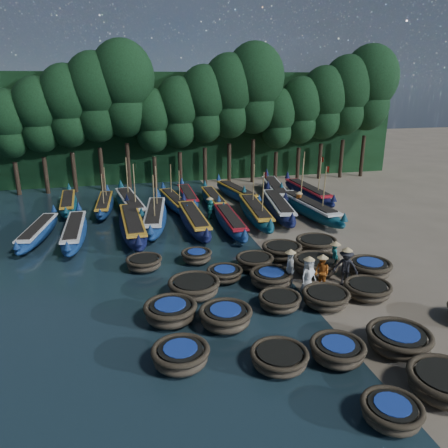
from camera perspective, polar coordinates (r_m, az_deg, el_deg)
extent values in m
plane|color=gray|center=(22.56, 7.52, -6.09)|extent=(120.00, 120.00, 0.00)
cube|color=black|center=(43.49, -3.63, 12.59)|extent=(40.00, 3.00, 10.00)
ellipsoid|color=#4D4230|center=(14.18, 21.00, -22.22)|extent=(1.92, 1.92, 0.59)
torus|color=#383021|center=(14.01, 21.14, -21.35)|extent=(1.76, 1.76, 0.18)
cylinder|color=black|center=(13.99, 21.15, -21.23)|extent=(1.33, 1.33, 0.05)
cylinder|color=navy|center=(13.97, 21.17, -21.12)|extent=(1.02, 1.02, 0.04)
ellipsoid|color=#4D4230|center=(15.70, 26.85, -18.37)|extent=(2.32, 2.32, 0.73)
torus|color=#383021|center=(15.51, 27.03, -17.34)|extent=(2.30, 2.30, 0.22)
cylinder|color=black|center=(15.48, 27.06, -17.21)|extent=(1.74, 1.74, 0.07)
ellipsoid|color=#4D4230|center=(15.41, -5.68, -17.07)|extent=(1.87, 1.87, 0.69)
torus|color=#383021|center=(15.23, -5.72, -16.08)|extent=(2.00, 2.00, 0.21)
cylinder|color=black|center=(15.21, -5.72, -15.95)|extent=(1.50, 1.50, 0.06)
cylinder|color=navy|center=(15.18, -5.73, -15.82)|extent=(1.16, 1.16, 0.04)
ellipsoid|color=#4D4230|center=(15.47, 7.22, -17.23)|extent=(2.09, 2.09, 0.58)
torus|color=#383021|center=(15.31, 7.26, -16.40)|extent=(2.00, 2.00, 0.18)
cylinder|color=black|center=(15.29, 7.27, -16.29)|extent=(1.53, 1.53, 0.05)
ellipsoid|color=#4D4230|center=(16.08, 14.57, -16.03)|extent=(2.09, 2.09, 0.65)
torus|color=#383021|center=(15.92, 14.66, -15.12)|extent=(1.94, 1.94, 0.20)
cylinder|color=black|center=(15.90, 14.67, -15.00)|extent=(1.46, 1.46, 0.06)
cylinder|color=navy|center=(15.87, 14.68, -14.88)|extent=(1.12, 1.12, 0.04)
ellipsoid|color=#4D4230|center=(17.26, 21.83, -14.16)|extent=(2.77, 2.77, 0.71)
torus|color=#383021|center=(17.10, 21.96, -13.22)|extent=(2.32, 2.32, 0.21)
cylinder|color=black|center=(17.08, 21.98, -13.09)|extent=(1.77, 1.77, 0.06)
cylinder|color=navy|center=(17.05, 22.00, -12.97)|extent=(1.36, 1.36, 0.04)
ellipsoid|color=#4D4230|center=(17.86, -6.99, -11.63)|extent=(2.47, 2.47, 0.75)
torus|color=#383021|center=(17.69, -7.03, -10.65)|extent=(2.16, 2.16, 0.23)
cylinder|color=black|center=(17.67, -7.04, -10.52)|extent=(1.62, 1.62, 0.07)
cylinder|color=navy|center=(17.65, -7.04, -10.39)|extent=(1.25, 1.25, 0.05)
ellipsoid|color=#4D4230|center=(17.42, 0.21, -12.34)|extent=(2.40, 2.40, 0.74)
torus|color=#383021|center=(17.25, 0.21, -11.35)|extent=(2.12, 2.12, 0.22)
cylinder|color=black|center=(17.23, 0.21, -11.22)|extent=(1.59, 1.59, 0.07)
cylinder|color=navy|center=(17.20, 0.21, -11.09)|extent=(1.22, 1.22, 0.04)
ellipsoid|color=#4D4230|center=(18.87, 7.27, -10.20)|extent=(2.10, 2.10, 0.59)
torus|color=#383021|center=(18.74, 7.30, -9.46)|extent=(1.83, 1.83, 0.18)
cylinder|color=black|center=(18.72, 7.30, -9.37)|extent=(1.39, 1.39, 0.05)
ellipsoid|color=#4D4230|center=(19.42, 13.14, -9.61)|extent=(2.43, 2.43, 0.63)
torus|color=#383021|center=(19.29, 13.21, -8.83)|extent=(2.05, 2.05, 0.19)
cylinder|color=black|center=(19.27, 13.21, -8.73)|extent=(1.56, 1.56, 0.06)
ellipsoid|color=#4D4230|center=(20.65, 18.21, -8.36)|extent=(2.09, 2.09, 0.62)
torus|color=#383021|center=(20.52, 18.29, -7.63)|extent=(2.11, 2.11, 0.19)
cylinder|color=black|center=(20.51, 18.30, -7.54)|extent=(1.61, 1.61, 0.06)
ellipsoid|color=#4D4230|center=(19.72, -3.92, -8.52)|extent=(2.44, 2.44, 0.74)
torus|color=#383021|center=(19.57, -3.94, -7.61)|extent=(2.35, 2.35, 0.22)
cylinder|color=black|center=(19.55, -3.94, -7.50)|extent=(1.78, 1.78, 0.07)
ellipsoid|color=#4D4230|center=(21.20, 0.09, -6.73)|extent=(1.79, 1.79, 0.57)
torus|color=#383021|center=(21.09, 0.09, -6.07)|extent=(1.76, 1.76, 0.17)
cylinder|color=black|center=(21.08, 0.09, -5.99)|extent=(1.33, 1.33, 0.05)
cylinder|color=navy|center=(21.06, 0.09, -5.90)|extent=(1.02, 1.02, 0.03)
ellipsoid|color=#4D4230|center=(20.69, 6.17, -7.30)|extent=(2.02, 2.02, 0.70)
torus|color=#383021|center=(20.55, 6.20, -6.47)|extent=(2.05, 2.05, 0.21)
cylinder|color=black|center=(20.53, 6.20, -6.36)|extent=(1.54, 1.54, 0.06)
cylinder|color=navy|center=(20.51, 6.21, -6.25)|extent=(1.19, 1.19, 0.04)
ellipsoid|color=#4D4230|center=(22.42, 11.90, -5.45)|extent=(2.81, 2.81, 0.75)
torus|color=#383021|center=(22.28, 11.96, -4.62)|extent=(2.38, 2.38, 0.23)
cylinder|color=black|center=(22.26, 11.97, -4.51)|extent=(1.81, 1.81, 0.07)
ellipsoid|color=#4D4230|center=(22.65, 18.41, -5.78)|extent=(2.00, 2.00, 0.75)
torus|color=#383021|center=(22.51, 18.50, -4.95)|extent=(2.16, 2.16, 0.23)
cylinder|color=black|center=(22.50, 18.51, -4.84)|extent=(1.62, 1.62, 0.07)
cylinder|color=navy|center=(22.48, 18.53, -4.74)|extent=(1.25, 1.25, 0.05)
ellipsoid|color=#4D4230|center=(22.74, -10.39, -5.21)|extent=(2.14, 2.14, 0.60)
torus|color=#383021|center=(22.63, -10.43, -4.55)|extent=(1.86, 1.86, 0.18)
cylinder|color=black|center=(22.62, -10.43, -4.47)|extent=(1.41, 1.41, 0.05)
ellipsoid|color=#4D4230|center=(23.24, -3.59, -4.42)|extent=(1.96, 1.96, 0.59)
torus|color=#383021|center=(23.14, -3.61, -3.78)|extent=(1.66, 1.66, 0.18)
cylinder|color=black|center=(23.12, -3.61, -3.70)|extent=(1.24, 1.24, 0.05)
cylinder|color=navy|center=(23.11, -3.61, -3.62)|extent=(0.95, 0.95, 0.04)
ellipsoid|color=#4D4230|center=(22.43, 4.03, -5.18)|extent=(1.91, 1.91, 0.67)
torus|color=#383021|center=(22.31, 4.04, -4.44)|extent=(1.95, 1.95, 0.20)
cylinder|color=black|center=(22.29, 4.05, -4.35)|extent=(1.46, 1.46, 0.06)
ellipsoid|color=#4D4230|center=(23.93, 7.55, -3.71)|extent=(2.26, 2.26, 0.71)
torus|color=#383021|center=(23.81, 7.58, -2.96)|extent=(2.19, 2.19, 0.22)
cylinder|color=black|center=(23.80, 7.58, -2.87)|extent=(1.66, 1.66, 0.06)
ellipsoid|color=#4D4230|center=(25.30, 11.94, -2.76)|extent=(2.83, 2.83, 0.68)
torus|color=#383021|center=(25.19, 11.99, -2.08)|extent=(2.32, 2.32, 0.21)
cylinder|color=black|center=(25.18, 11.99, -1.99)|extent=(1.78, 1.78, 0.06)
ellipsoid|color=navy|center=(28.82, -23.09, -1.05)|extent=(2.38, 7.19, 0.89)
cone|color=navy|center=(31.80, -21.38, 1.97)|extent=(0.39, 0.39, 0.53)
cone|color=navy|center=(25.59, -25.53, -2.46)|extent=(0.39, 0.39, 0.44)
cube|color=white|center=(28.71, -23.18, -0.35)|extent=(1.79, 5.57, 0.11)
cube|color=black|center=(28.69, -23.20, -0.21)|extent=(1.44, 4.83, 0.09)
ellipsoid|color=navy|center=(27.93, -18.94, -1.04)|extent=(1.48, 7.81, 0.97)
cone|color=navy|center=(31.37, -18.49, 2.28)|extent=(0.43, 0.43, 0.58)
cone|color=navy|center=(24.17, -19.83, -2.63)|extent=(0.43, 0.43, 0.49)
cube|color=white|center=(27.81, -19.03, -0.25)|extent=(1.08, 6.05, 0.12)
cube|color=black|center=(27.78, -19.04, -0.10)|extent=(0.81, 5.27, 0.10)
ellipsoid|color=#10113B|center=(27.97, -11.85, -0.26)|extent=(1.92, 8.86, 1.10)
cone|color=#10113B|center=(31.88, -12.57, 3.31)|extent=(0.48, 0.48, 0.66)
cone|color=#10113B|center=(23.70, -11.08, -1.91)|extent=(0.48, 0.48, 0.55)
cube|color=gold|center=(27.83, -11.91, 0.64)|extent=(1.42, 6.87, 0.13)
cube|color=black|center=(27.80, -11.92, 0.81)|extent=(1.09, 5.97, 0.11)
ellipsoid|color=navy|center=(29.45, -9.01, 0.82)|extent=(2.80, 8.78, 1.08)
cone|color=navy|center=(33.31, -8.67, 4.13)|extent=(0.48, 0.48, 0.65)
cone|color=navy|center=(25.25, -9.61, -0.61)|extent=(0.48, 0.48, 0.54)
cube|color=white|center=(29.32, -9.06, 1.67)|extent=(2.10, 6.79, 0.13)
cube|color=black|center=(29.29, -9.06, 1.83)|extent=(1.69, 5.90, 0.11)
cylinder|color=#997F4C|center=(30.24, -8.83, 4.69)|extent=(0.08, 0.26, 3.02)
cylinder|color=#997F4C|center=(27.41, -9.15, 3.27)|extent=(0.08, 0.26, 3.02)
plane|color=red|center=(27.10, -8.94, 5.98)|extent=(0.00, 0.38, 0.38)
ellipsoid|color=#10113B|center=(28.58, -3.95, 0.42)|extent=(1.56, 8.24, 1.03)
cone|color=#10113B|center=(32.20, -5.30, 3.66)|extent=(0.45, 0.45, 0.62)
cone|color=#10113B|center=(24.65, -2.26, -0.97)|extent=(0.45, 0.45, 0.51)
cube|color=gold|center=(28.45, -3.97, 1.25)|extent=(1.14, 6.39, 0.12)
cube|color=black|center=(28.43, -3.98, 1.40)|extent=(0.86, 5.56, 0.10)
ellipsoid|color=navy|center=(28.36, 0.79, 0.23)|extent=(1.58, 7.59, 0.94)
cone|color=navy|center=(31.64, -0.70, 3.30)|extent=(0.42, 0.42, 0.57)
cone|color=navy|center=(24.79, 2.71, -1.09)|extent=(0.42, 0.42, 0.47)
cube|color=#AB1520|center=(28.24, 0.80, 1.00)|extent=(1.16, 5.88, 0.11)
cube|color=black|center=(28.22, 0.80, 1.14)|extent=(0.88, 5.12, 0.09)
ellipsoid|color=#0E4553|center=(30.26, 4.12, 1.46)|extent=(2.31, 8.58, 1.06)
cone|color=#0E4553|center=(33.99, 2.65, 4.56)|extent=(0.47, 0.47, 0.64)
cone|color=#0E4553|center=(26.24, 6.10, 0.22)|extent=(0.47, 0.47, 0.53)
cube|color=gold|center=(30.14, 4.14, 2.27)|extent=(1.72, 6.64, 0.13)
cube|color=black|center=(30.12, 4.15, 2.43)|extent=(1.35, 5.77, 0.11)
cylinder|color=#997F4C|center=(31.05, 3.88, 5.14)|extent=(0.07, 0.25, 2.97)
cylinder|color=#997F4C|center=(28.34, 5.10, 3.84)|extent=(0.07, 0.25, 2.97)
plane|color=red|center=(28.09, 5.50, 6.40)|extent=(0.00, 0.37, 0.37)
ellipsoid|color=#10113B|center=(31.58, 7.09, 2.12)|extent=(2.97, 8.95, 1.10)
cone|color=#10113B|center=(35.48, 5.76, 5.15)|extent=(0.48, 0.48, 0.66)
cone|color=#10113B|center=(27.38, 8.92, 0.96)|extent=(0.48, 0.48, 0.55)
cube|color=white|center=(31.46, 7.12, 2.93)|extent=(2.23, 6.92, 0.13)
cube|color=black|center=(31.44, 7.13, 3.09)|extent=(1.80, 6.01, 0.11)
ellipsoid|color=#0E4553|center=(31.67, 10.98, 1.98)|extent=(2.45, 8.99, 1.11)
cone|color=#0E4553|center=(35.17, 7.53, 4.98)|extent=(0.49, 0.49, 0.67)
cone|color=#0E4553|center=(28.00, 15.46, 0.92)|extent=(0.49, 0.49, 0.56)
cube|color=white|center=(31.55, 11.03, 2.79)|extent=(1.82, 6.96, 0.13)
cube|color=black|center=(31.53, 11.04, 2.95)|extent=(1.44, 6.05, 0.11)
cylinder|color=#997F4C|center=(32.41, 10.16, 5.64)|extent=(0.08, 0.26, 3.11)
cylinder|color=#997F4C|center=(29.91, 12.96, 4.42)|extent=(0.08, 0.26, 3.11)
plane|color=red|center=(29.72, 13.41, 6.97)|extent=(0.00, 0.39, 0.39)
ellipsoid|color=#0E4553|center=(34.77, -19.69, 2.50)|extent=(1.68, 7.20, 0.89)
cone|color=#0E4553|center=(38.01, -19.62, 4.68)|extent=(0.39, 0.39, 0.54)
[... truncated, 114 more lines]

